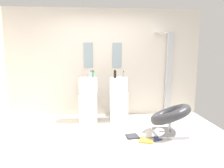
# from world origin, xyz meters

# --- Properties ---
(ground_plane) EXTENTS (4.80, 3.60, 0.04)m
(ground_plane) POSITION_xyz_m (0.00, 0.00, -0.02)
(ground_plane) COLOR silver
(rear_partition) EXTENTS (4.80, 0.10, 2.60)m
(rear_partition) POSITION_xyz_m (0.00, 1.65, 1.30)
(rear_partition) COLOR beige
(rear_partition) RESTS_ON ground_plane
(pedestal_sink_left) EXTENTS (0.41, 0.41, 1.10)m
(pedestal_sink_left) POSITION_xyz_m (-0.35, 1.18, 0.51)
(pedestal_sink_left) COLOR white
(pedestal_sink_left) RESTS_ON ground_plane
(pedestal_sink_right) EXTENTS (0.41, 0.41, 1.10)m
(pedestal_sink_right) POSITION_xyz_m (0.35, 1.18, 0.51)
(pedestal_sink_right) COLOR white
(pedestal_sink_right) RESTS_ON ground_plane
(vanity_mirror_left) EXTENTS (0.22, 0.03, 0.59)m
(vanity_mirror_left) POSITION_xyz_m (-0.35, 1.58, 1.50)
(vanity_mirror_left) COLOR #8C9EA8
(vanity_mirror_right) EXTENTS (0.22, 0.03, 0.59)m
(vanity_mirror_right) POSITION_xyz_m (0.35, 1.58, 1.50)
(vanity_mirror_right) COLOR #8C9EA8
(shower_column) EXTENTS (0.49, 0.24, 2.05)m
(shower_column) POSITION_xyz_m (1.62, 1.53, 1.08)
(shower_column) COLOR #B7BABF
(shower_column) RESTS_ON ground_plane
(lounge_chair) EXTENTS (1.09, 1.08, 0.65)m
(lounge_chair) POSITION_xyz_m (1.23, 0.28, 0.35)
(lounge_chair) COLOR #B7BABF
(lounge_chair) RESTS_ON ground_plane
(area_rug) EXTENTS (1.03, 0.79, 0.01)m
(area_rug) POSITION_xyz_m (0.64, 0.03, 0.01)
(area_rug) COLOR white
(area_rug) RESTS_ON ground_plane
(magazine_charcoal) EXTENTS (0.24, 0.24, 0.03)m
(magazine_charcoal) POSITION_xyz_m (0.50, 0.19, 0.03)
(magazine_charcoal) COLOR #38383D
(magazine_charcoal) RESTS_ON area_rug
(magazine_navy) EXTENTS (0.26, 0.21, 0.03)m
(magazine_navy) POSITION_xyz_m (0.88, 0.06, 0.02)
(magazine_navy) COLOR navy
(magazine_navy) RESTS_ON area_rug
(magazine_ochre) EXTENTS (0.29, 0.27, 0.03)m
(magazine_ochre) POSITION_xyz_m (0.72, 0.00, 0.03)
(magazine_ochre) COLOR gold
(magazine_ochre) RESTS_ON area_rug
(coffee_mug) EXTENTS (0.08, 0.08, 0.09)m
(coffee_mug) POSITION_xyz_m (0.68, 0.09, 0.06)
(coffee_mug) COLOR white
(coffee_mug) RESTS_ON area_rug
(soap_bottle_green) EXTENTS (0.06, 0.06, 0.15)m
(soap_bottle_green) POSITION_xyz_m (-0.23, 1.22, 1.07)
(soap_bottle_green) COLOR #59996B
(soap_bottle_green) RESTS_ON pedestal_sink_left
(soap_bottle_grey) EXTENTS (0.04, 0.04, 0.15)m
(soap_bottle_grey) POSITION_xyz_m (0.44, 1.12, 1.07)
(soap_bottle_grey) COLOR #99999E
(soap_bottle_grey) RESTS_ON pedestal_sink_right
(soap_bottle_blue) EXTENTS (0.04, 0.04, 0.17)m
(soap_bottle_blue) POSITION_xyz_m (-0.24, 1.22, 1.08)
(soap_bottle_blue) COLOR #4C72B7
(soap_bottle_blue) RESTS_ON pedestal_sink_left
(soap_bottle_black) EXTENTS (0.06, 0.06, 0.18)m
(soap_bottle_black) POSITION_xyz_m (0.26, 1.11, 1.08)
(soap_bottle_black) COLOR black
(soap_bottle_black) RESTS_ON pedestal_sink_right
(soap_bottle_clear) EXTENTS (0.04, 0.04, 0.15)m
(soap_bottle_clear) POSITION_xyz_m (-0.28, 1.28, 1.07)
(soap_bottle_clear) COLOR silver
(soap_bottle_clear) RESTS_ON pedestal_sink_left
(soap_bottle_amber) EXTENTS (0.06, 0.06, 0.17)m
(soap_bottle_amber) POSITION_xyz_m (0.26, 1.24, 1.08)
(soap_bottle_amber) COLOR #C68C38
(soap_bottle_amber) RESTS_ON pedestal_sink_right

